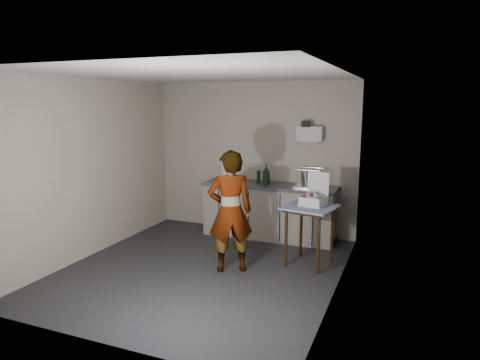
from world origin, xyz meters
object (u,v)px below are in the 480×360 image
at_px(soda_can, 268,180).
at_px(bakery_box, 314,198).
at_px(kitchen_counter, 269,212).
at_px(soap_bottle, 266,175).
at_px(standing_man, 230,211).
at_px(dark_bottle, 259,177).
at_px(side_table, 310,214).
at_px(paper_towel, 225,173).
at_px(dish_rack, 308,183).

xyz_separation_m(soda_can, bakery_box, (0.98, -0.93, -0.04)).
distance_m(kitchen_counter, soda_can, 0.56).
bearing_deg(soap_bottle, standing_man, -89.29).
height_order(soap_bottle, dark_bottle, soap_bottle).
distance_m(kitchen_counter, side_table, 1.37).
distance_m(dark_bottle, paper_towel, 0.60).
xyz_separation_m(standing_man, dish_rack, (0.68, 1.58, 0.16)).
distance_m(standing_man, soda_can, 1.63).
height_order(dark_bottle, dish_rack, dish_rack).
bearing_deg(paper_towel, dish_rack, 0.24).
height_order(side_table, paper_towel, paper_towel).
distance_m(standing_man, soap_bottle, 1.57).
distance_m(paper_towel, bakery_box, 1.95).
relative_size(kitchen_counter, dark_bottle, 10.39).
bearing_deg(dark_bottle, bakery_box, -39.07).
height_order(soap_bottle, soda_can, soap_bottle).
bearing_deg(side_table, paper_towel, 161.87).
height_order(kitchen_counter, bakery_box, bakery_box).
height_order(kitchen_counter, standing_man, standing_man).
distance_m(soap_bottle, soda_can, 0.12).
relative_size(kitchen_counter, paper_towel, 7.26).
bearing_deg(bakery_box, standing_man, -134.10).
bearing_deg(dish_rack, side_table, -75.12).
distance_m(standing_man, dish_rack, 1.73).
bearing_deg(bakery_box, soda_can, 146.85).
height_order(kitchen_counter, dark_bottle, dark_bottle).
xyz_separation_m(side_table, soda_can, (-0.95, 1.01, 0.25)).
relative_size(dark_bottle, dish_rack, 0.49).
relative_size(standing_man, dish_rack, 3.74).
bearing_deg(dish_rack, standing_man, -113.21).
bearing_deg(kitchen_counter, paper_towel, -179.23).
relative_size(soap_bottle, dark_bottle, 1.52).
relative_size(paper_towel, bakery_box, 0.69).
bearing_deg(soda_can, soap_bottle, -92.52).
height_order(standing_man, paper_towel, standing_man).
xyz_separation_m(paper_towel, bakery_box, (1.74, -0.89, -0.11)).
relative_size(soap_bottle, paper_towel, 1.06).
relative_size(kitchen_counter, side_table, 2.66).
xyz_separation_m(standing_man, soda_can, (-0.02, 1.62, 0.16)).
xyz_separation_m(dish_rack, bakery_box, (0.29, -0.89, -0.04)).
bearing_deg(soap_bottle, soda_can, 87.48).
height_order(standing_man, dish_rack, standing_man).
distance_m(kitchen_counter, bakery_box, 1.40).
bearing_deg(soap_bottle, dark_bottle, 156.38).
bearing_deg(kitchen_counter, soap_bottle, -143.26).
distance_m(soap_bottle, dark_bottle, 0.18).
xyz_separation_m(soda_can, paper_towel, (-0.76, -0.04, 0.08)).
bearing_deg(bakery_box, kitchen_counter, 146.49).
bearing_deg(bakery_box, soap_bottle, 149.23).
distance_m(soda_can, bakery_box, 1.35).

